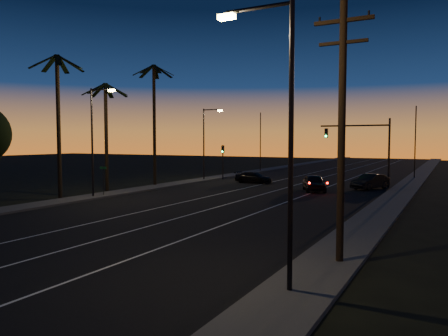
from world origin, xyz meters
The scene contains 21 objects.
road centered at (0.00, 30.00, 0.01)m, with size 20.00×170.00×0.01m, color black.
sidewalk_left centered at (-11.20, 30.00, 0.08)m, with size 2.40×170.00×0.16m, color #393937.
sidewalk_right centered at (11.20, 30.00, 0.08)m, with size 2.40×170.00×0.16m, color #393937.
lane_stripe_left centered at (-3.00, 30.00, 0.02)m, with size 0.12×160.00×0.01m, color silver.
lane_stripe_mid centered at (0.50, 30.00, 0.02)m, with size 0.12×160.00×0.01m, color silver.
lane_stripe_right centered at (4.00, 30.00, 0.02)m, with size 0.12×160.00×0.01m, color silver.
palm_near centered at (-12.60, 18.00, 7.07)m, with size 4.25×4.16×11.53m.
palm_mid centered at (-13.20, 24.00, 6.25)m, with size 4.25×4.16×10.03m.
palm_far centered at (-12.20, 30.00, 7.61)m, with size 4.25×4.16×12.53m.
streetlight_left_near centered at (-10.70, 20.00, 5.32)m, with size 2.55×0.26×9.00m.
streetlight_left_far centered at (-10.69, 38.00, 5.06)m, with size 2.55×0.26×8.50m.
streetlight_right_near centered at (10.70, 6.00, 5.32)m, with size 2.55×0.26×9.00m.
street_sign centered at (-10.80, 21.00, 1.66)m, with size 0.70×0.06×2.60m.
utility_pole centered at (11.60, 10.00, 5.32)m, with size 2.20×0.28×10.00m.
signal_mast centered at (7.14, 39.99, 4.78)m, with size 7.10×0.41×7.00m.
signal_post centered at (-9.50, 39.98, 2.89)m, with size 0.28×0.37×4.20m.
far_pole_left centered at (-11.00, 55.00, 4.50)m, with size 0.14×0.14×9.00m, color black.
far_pole_right centered at (11.00, 52.00, 4.50)m, with size 0.14×0.14×9.00m, color black.
lead_car centered at (3.75, 33.37, 0.78)m, with size 3.66×5.31×1.54m.
right_car centered at (8.16, 37.46, 0.76)m, with size 3.23×4.78×1.49m.
cross_car centered at (-4.38, 37.73, 0.64)m, with size 4.39×1.97×1.25m.
Camera 1 is at (15.40, -6.61, 4.77)m, focal length 35.00 mm.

